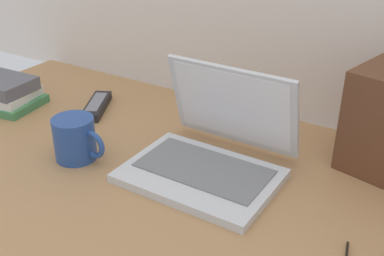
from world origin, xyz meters
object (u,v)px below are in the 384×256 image
laptop (212,151)px  remote_control_near (97,106)px  coffee_mug (76,138)px  book_stack (2,93)px

laptop → remote_control_near: size_ratio=1.91×
coffee_mug → remote_control_near: size_ratio=0.80×
book_stack → remote_control_near: bearing=24.7°
laptop → remote_control_near: bearing=166.6°
remote_control_near → coffee_mug: bearing=-57.7°
laptop → coffee_mug: bearing=-157.3°
remote_control_near → book_stack: 0.27m
coffee_mug → remote_control_near: 0.26m
coffee_mug → laptop: bearing=22.7°
coffee_mug → remote_control_near: bearing=122.3°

